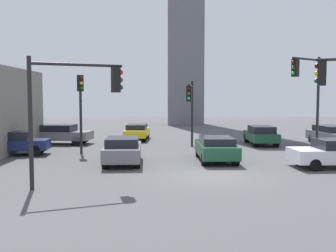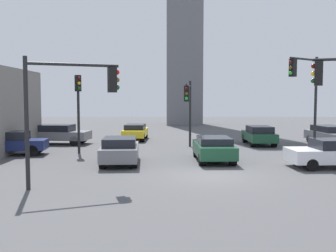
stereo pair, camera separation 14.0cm
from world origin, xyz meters
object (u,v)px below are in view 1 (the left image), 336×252
at_px(traffic_light_3, 307,86).
at_px(car_6, 260,135).
at_px(traffic_light_0, 190,101).
at_px(car_3, 12,143).
at_px(traffic_light_2, 75,95).
at_px(car_4, 332,135).
at_px(traffic_light_1, 80,99).
at_px(car_0, 216,148).
at_px(car_2, 137,131).
at_px(car_5, 122,150).
at_px(car_7, 59,134).

bearing_deg(traffic_light_3, car_6, -111.32).
bearing_deg(traffic_light_0, car_3, -67.54).
bearing_deg(car_3, traffic_light_2, -60.72).
xyz_separation_m(traffic_light_2, car_4, (15.65, 13.45, -2.80)).
distance_m(traffic_light_1, car_0, 8.94).
relative_size(traffic_light_0, car_0, 1.07).
bearing_deg(traffic_light_1, car_3, -111.17).
bearing_deg(traffic_light_3, car_2, -74.20).
distance_m(car_0, car_3, 12.10).
distance_m(traffic_light_0, car_0, 5.61).
relative_size(car_2, car_5, 1.01).
bearing_deg(traffic_light_2, car_7, 86.73).
relative_size(traffic_light_2, car_0, 1.14).
relative_size(car_2, car_6, 1.02).
bearing_deg(car_4, traffic_light_0, -82.41).
height_order(car_2, car_3, car_3).
xyz_separation_m(traffic_light_0, car_0, (1.12, -4.90, -2.48)).
relative_size(car_3, car_5, 1.01).
height_order(traffic_light_2, traffic_light_3, traffic_light_3).
relative_size(traffic_light_2, car_2, 1.18).
bearing_deg(traffic_light_3, car_0, -16.68).
relative_size(traffic_light_1, car_3, 1.16).
bearing_deg(car_3, car_2, 45.08).
bearing_deg(car_2, car_6, -106.71).
bearing_deg(car_6, traffic_light_0, 114.52).
bearing_deg(traffic_light_1, car_4, 71.77).
xyz_separation_m(car_0, car_6, (4.20, 7.32, 0.02)).
relative_size(traffic_light_2, car_4, 1.02).
bearing_deg(car_4, car_2, -107.72).
bearing_deg(car_0, car_2, 24.52).
xyz_separation_m(traffic_light_1, traffic_light_3, (13.56, -1.10, 0.76)).
xyz_separation_m(car_6, car_7, (-14.91, 0.43, 0.04)).
bearing_deg(car_2, car_5, -177.09).
xyz_separation_m(car_3, car_7, (1.20, 5.58, 0.02)).
height_order(traffic_light_0, car_2, traffic_light_0).
bearing_deg(car_3, traffic_light_1, 5.64).
xyz_separation_m(car_0, car_5, (-4.98, -0.89, 0.01)).
distance_m(traffic_light_3, car_0, 6.79).
bearing_deg(traffic_light_2, car_0, 22.66).
height_order(traffic_light_3, car_6, traffic_light_3).
distance_m(car_3, car_6, 16.91).
bearing_deg(traffic_light_2, traffic_light_0, 43.61).
bearing_deg(car_6, traffic_light_2, 142.18).
height_order(car_2, car_4, car_4).
relative_size(traffic_light_0, car_6, 1.13).
bearing_deg(car_7, traffic_light_0, -11.16).
bearing_deg(car_5, car_6, -51.63).
xyz_separation_m(car_2, car_6, (9.34, -3.18, 0.03)).
height_order(traffic_light_0, car_4, traffic_light_0).
relative_size(traffic_light_0, traffic_light_3, 0.79).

